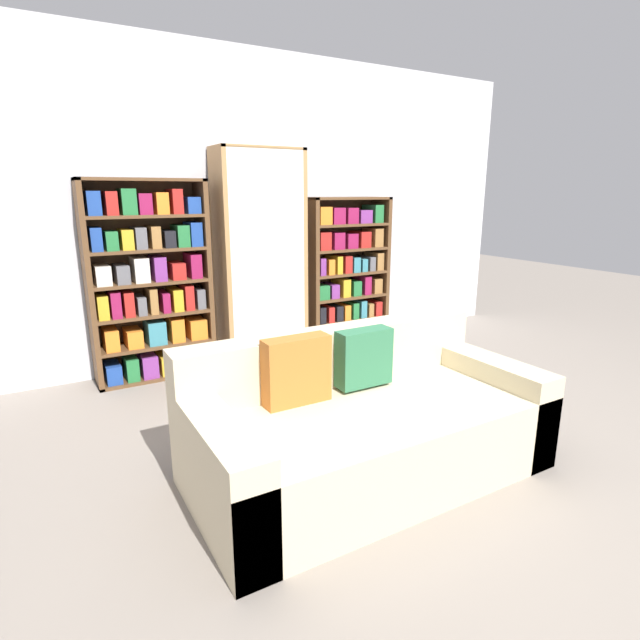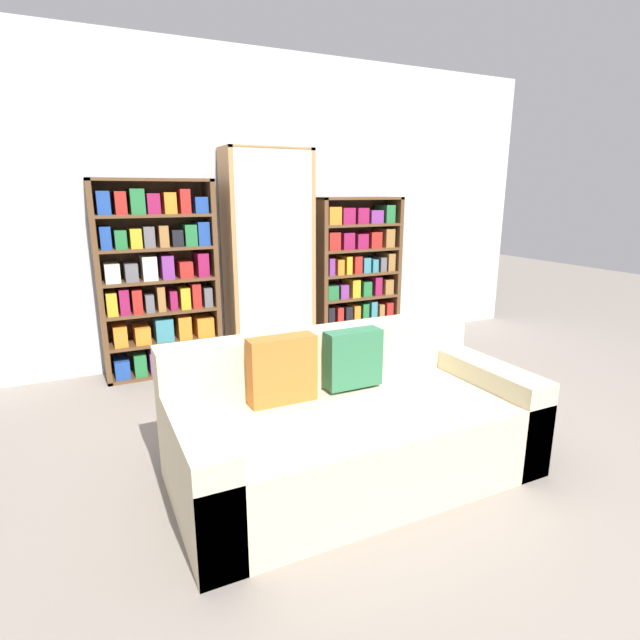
# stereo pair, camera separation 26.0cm
# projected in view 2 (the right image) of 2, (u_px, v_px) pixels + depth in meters

# --- Properties ---
(ground_plane) EXTENTS (16.00, 16.00, 0.00)m
(ground_plane) POSITION_uv_depth(u_px,v_px,m) (420.00, 496.00, 2.54)
(ground_plane) COLOR gray
(wall_back) EXTENTS (6.15, 0.06, 2.70)m
(wall_back) POSITION_uv_depth(u_px,v_px,m) (249.00, 209.00, 4.52)
(wall_back) COLOR silver
(wall_back) RESTS_ON ground
(couch) EXTENTS (1.90, 0.93, 0.78)m
(couch) POSITION_uv_depth(u_px,v_px,m) (351.00, 426.00, 2.70)
(couch) COLOR beige
(couch) RESTS_ON ground
(bookshelf_left) EXTENTS (0.95, 0.32, 1.61)m
(bookshelf_left) POSITION_uv_depth(u_px,v_px,m) (159.00, 282.00, 4.11)
(bookshelf_left) COLOR brown
(bookshelf_left) RESTS_ON ground
(display_cabinet) EXTENTS (0.76, 0.36, 1.87)m
(display_cabinet) POSITION_uv_depth(u_px,v_px,m) (268.00, 258.00, 4.47)
(display_cabinet) COLOR #AD7F4C
(display_cabinet) RESTS_ON ground
(bookshelf_right) EXTENTS (0.86, 0.32, 1.46)m
(bookshelf_right) POSITION_uv_depth(u_px,v_px,m) (356.00, 274.00, 4.92)
(bookshelf_right) COLOR brown
(bookshelf_right) RESTS_ON ground
(wine_bottle) EXTENTS (0.08, 0.08, 0.38)m
(wine_bottle) POSITION_uv_depth(u_px,v_px,m) (408.00, 371.00, 3.88)
(wine_bottle) COLOR black
(wine_bottle) RESTS_ON ground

